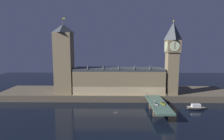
# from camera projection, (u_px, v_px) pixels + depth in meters

# --- Properties ---
(ground_plane) EXTENTS (400.00, 400.00, 0.00)m
(ground_plane) POSITION_uv_depth(u_px,v_px,m) (116.00, 110.00, 147.72)
(ground_plane) COLOR black
(embankment) EXTENTS (220.00, 42.00, 5.90)m
(embankment) POSITION_uv_depth(u_px,v_px,m) (116.00, 93.00, 185.99)
(embankment) COLOR brown
(embankment) RESTS_ON ground_plane
(parliament_hall) EXTENTS (82.80, 23.51, 27.94)m
(parliament_hall) POSITION_uv_depth(u_px,v_px,m) (119.00, 80.00, 177.17)
(parliament_hall) COLOR #8E7A56
(parliament_hall) RESTS_ON embankment
(clock_tower) EXTENTS (12.26, 12.37, 66.24)m
(clock_tower) POSITION_uv_depth(u_px,v_px,m) (172.00, 56.00, 167.81)
(clock_tower) COLOR #8E7A56
(clock_tower) RESTS_ON embankment
(victoria_tower) EXTENTS (16.00, 16.00, 69.38)m
(victoria_tower) POSITION_uv_depth(u_px,v_px,m) (64.00, 59.00, 172.55)
(victoria_tower) COLOR #8E7A56
(victoria_tower) RESTS_ON embankment
(bridge) EXTENTS (12.31, 46.00, 7.11)m
(bridge) POSITION_uv_depth(u_px,v_px,m) (158.00, 105.00, 141.59)
(bridge) COLOR #476656
(bridge) RESTS_ON ground_plane
(car_northbound_trail) EXTENTS (1.94, 4.06, 1.36)m
(car_northbound_trail) POSITION_uv_depth(u_px,v_px,m) (156.00, 104.00, 136.59)
(car_northbound_trail) COLOR white
(car_northbound_trail) RESTS_ON bridge
(car_southbound_lead) EXTENTS (2.09, 4.74, 1.33)m
(car_southbound_lead) POSITION_uv_depth(u_px,v_px,m) (163.00, 103.00, 138.39)
(car_southbound_lead) COLOR yellow
(car_southbound_lead) RESTS_ON bridge
(pedestrian_near_rail) EXTENTS (0.38, 0.38, 1.68)m
(pedestrian_near_rail) POSITION_uv_depth(u_px,v_px,m) (154.00, 106.00, 132.28)
(pedestrian_near_rail) COLOR black
(pedestrian_near_rail) RESTS_ON bridge
(pedestrian_mid_walk) EXTENTS (0.38, 0.38, 1.61)m
(pedestrian_mid_walk) POSITION_uv_depth(u_px,v_px,m) (164.00, 101.00, 144.50)
(pedestrian_mid_walk) COLOR black
(pedestrian_mid_walk) RESTS_ON bridge
(pedestrian_far_rail) EXTENTS (0.38, 0.38, 1.60)m
(pedestrian_far_rail) POSITION_uv_depth(u_px,v_px,m) (148.00, 96.00, 156.37)
(pedestrian_far_rail) COLOR black
(pedestrian_far_rail) RESTS_ON bridge
(street_lamp_near) EXTENTS (1.34, 0.60, 6.77)m
(street_lamp_near) POSITION_uv_depth(u_px,v_px,m) (155.00, 104.00, 126.28)
(street_lamp_near) COLOR #2D3333
(street_lamp_near) RESTS_ON bridge
(street_lamp_mid) EXTENTS (1.34, 0.60, 6.97)m
(street_lamp_mid) POSITION_uv_depth(u_px,v_px,m) (166.00, 97.00, 140.68)
(street_lamp_mid) COLOR #2D3333
(street_lamp_mid) RESTS_ON bridge
(street_lamp_far) EXTENTS (1.34, 0.60, 6.40)m
(street_lamp_far) POSITION_uv_depth(u_px,v_px,m) (147.00, 93.00, 155.49)
(street_lamp_far) COLOR #2D3333
(street_lamp_far) RESTS_ON bridge
(boat_downstream) EXTENTS (15.17, 5.09, 4.58)m
(boat_downstream) POSITION_uv_depth(u_px,v_px,m) (196.00, 108.00, 147.39)
(boat_downstream) COLOR #28282D
(boat_downstream) RESTS_ON ground_plane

